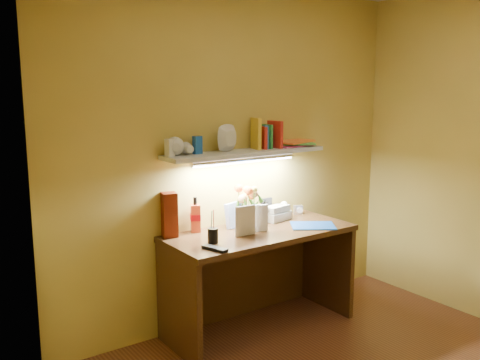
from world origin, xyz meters
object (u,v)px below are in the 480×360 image
desk_clock (298,210)px  whisky_bottle (195,215)px  flower_bouquet (248,205)px  telephone (275,212)px  desk (260,280)px

desk_clock → whisky_bottle: whisky_bottle is taller
desk_clock → whisky_bottle: bearing=-156.5°
flower_bouquet → whisky_bottle: (-0.41, 0.07, -0.03)m
whisky_bottle → desk_clock: bearing=-1.4°
flower_bouquet → whisky_bottle: size_ratio=1.22×
telephone → desk: bearing=-157.8°
desk → telephone: telephone is taller
flower_bouquet → desk_clock: bearing=4.8°
desk_clock → telephone: bearing=-147.1°
desk_clock → whisky_bottle: 0.96m
desk → whisky_bottle: 0.68m
desk → desk_clock: desk_clock is taller
flower_bouquet → whisky_bottle: flower_bouquet is taller
flower_bouquet → telephone: 0.28m
desk → desk_clock: (0.55, 0.22, 0.41)m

